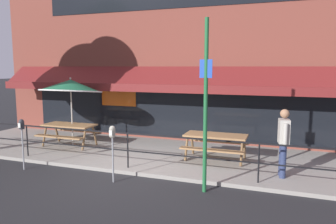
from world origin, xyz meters
TOP-DOWN VIEW (x-y plane):
  - ground_plane at (0.00, 0.00)m, footprint 120.00×120.00m
  - patio_deck at (0.00, 2.00)m, footprint 15.00×4.00m
  - restaurant_building at (-0.00, 4.23)m, footprint 15.00×1.60m
  - patio_railing at (0.00, 0.30)m, footprint 13.84×0.04m
  - picnic_table_left at (-3.03, 1.83)m, footprint 1.80×1.42m
  - picnic_table_centre at (2.09, 1.85)m, footprint 1.80×1.42m
  - patio_umbrella_left at (-3.03, 1.99)m, footprint 2.14×2.14m
  - pedestrian_walking at (3.97, 0.95)m, footprint 0.30×0.61m
  - parking_meter_near at (-2.78, -0.57)m, footprint 0.15×0.16m
  - parking_meter_far at (0.06, -0.62)m, footprint 0.15×0.16m
  - street_sign_pole at (2.32, -0.45)m, footprint 0.28×0.09m

SIDE VIEW (x-z plane):
  - ground_plane at x=0.00m, z-range 0.00..0.00m
  - patio_deck at x=0.00m, z-range 0.00..0.10m
  - picnic_table_left at x=-3.03m, z-range 0.33..1.08m
  - picnic_table_centre at x=2.09m, z-range 0.33..1.08m
  - patio_railing at x=0.00m, z-range 0.32..1.28m
  - pedestrian_walking at x=3.97m, z-range 0.20..1.91m
  - parking_meter_near at x=-2.78m, z-range 0.44..1.86m
  - parking_meter_far at x=0.06m, z-range 0.44..1.86m
  - street_sign_pole at x=2.32m, z-range 0.06..3.94m
  - patio_umbrella_left at x=-3.03m, z-range 0.98..3.38m
  - restaurant_building at x=0.00m, z-range -0.03..7.97m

